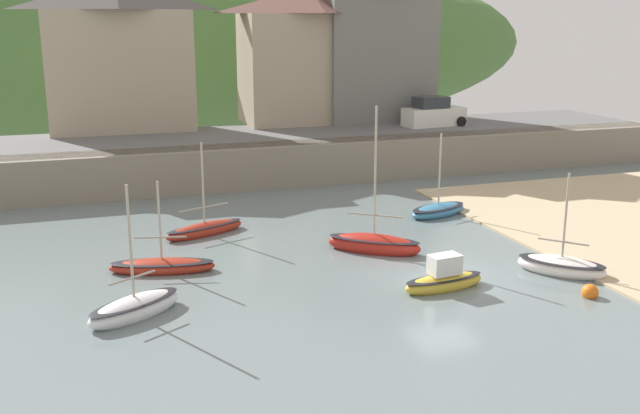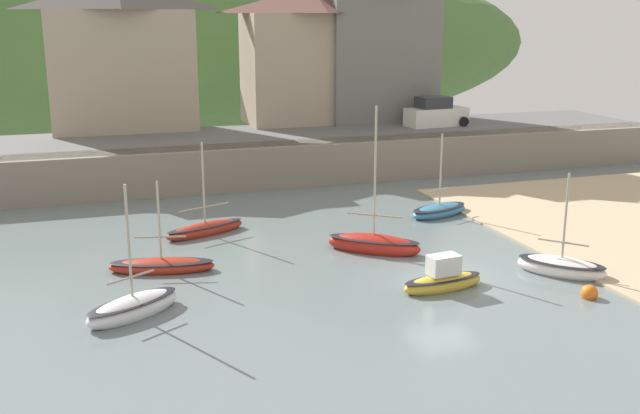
{
  "view_description": "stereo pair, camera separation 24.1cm",
  "coord_description": "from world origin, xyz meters",
  "px_view_note": "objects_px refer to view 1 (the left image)",
  "views": [
    {
      "loc": [
        -12.64,
        -23.12,
        9.43
      ],
      "look_at": [
        -3.24,
        5.08,
        1.71
      ],
      "focal_mm": 41.11,
      "sensor_mm": 36.0,
      "label": 1
    },
    {
      "loc": [
        -12.41,
        -23.19,
        9.43
      ],
      "look_at": [
        -3.24,
        5.08,
        1.71
      ],
      "focal_mm": 41.11,
      "sensor_mm": 36.0,
      "label": 2
    }
  ],
  "objects_px": {
    "mooring_buoy": "(590,292)",
    "dinghy_open_wooden": "(561,266)",
    "sailboat_white_hull": "(438,210)",
    "motorboat_with_cabin": "(374,244)",
    "fishing_boat_green": "(205,229)",
    "waterfront_building_right": "(372,33)",
    "rowboat_small_beached": "(444,280)",
    "church_with_spire": "(379,9)",
    "waterfront_building_left": "(119,55)",
    "sailboat_blue_trim": "(135,308)",
    "parked_car_near_slipway": "(433,114)",
    "waterfront_building_centre": "(309,55)",
    "sailboat_far_left": "(162,266)"
  },
  "relations": [
    {
      "from": "waterfront_building_left",
      "to": "church_with_spire",
      "type": "xyz_separation_m",
      "value": [
        19.31,
        4.0,
        2.87
      ]
    },
    {
      "from": "mooring_buoy",
      "to": "waterfront_building_right",
      "type": "bearing_deg",
      "value": 83.08
    },
    {
      "from": "waterfront_building_left",
      "to": "sailboat_blue_trim",
      "type": "height_order",
      "value": "waterfront_building_left"
    },
    {
      "from": "sailboat_far_left",
      "to": "waterfront_building_centre",
      "type": "bearing_deg",
      "value": 73.02
    },
    {
      "from": "sailboat_white_hull",
      "to": "sailboat_far_left",
      "type": "height_order",
      "value": "sailboat_white_hull"
    },
    {
      "from": "motorboat_with_cabin",
      "to": "sailboat_far_left",
      "type": "bearing_deg",
      "value": -144.58
    },
    {
      "from": "waterfront_building_right",
      "to": "sailboat_white_hull",
      "type": "bearing_deg",
      "value": -101.23
    },
    {
      "from": "rowboat_small_beached",
      "to": "motorboat_with_cabin",
      "type": "xyz_separation_m",
      "value": [
        -0.72,
        4.79,
        -0.02
      ]
    },
    {
      "from": "sailboat_white_hull",
      "to": "parked_car_near_slipway",
      "type": "bearing_deg",
      "value": 44.7
    },
    {
      "from": "sailboat_far_left",
      "to": "fishing_boat_green",
      "type": "bearing_deg",
      "value": 75.08
    },
    {
      "from": "fishing_boat_green",
      "to": "mooring_buoy",
      "type": "bearing_deg",
      "value": -68.18
    },
    {
      "from": "fishing_boat_green",
      "to": "sailboat_far_left",
      "type": "bearing_deg",
      "value": -140.98
    },
    {
      "from": "rowboat_small_beached",
      "to": "church_with_spire",
      "type": "bearing_deg",
      "value": 65.08
    },
    {
      "from": "sailboat_white_hull",
      "to": "sailboat_far_left",
      "type": "distance_m",
      "value": 14.47
    },
    {
      "from": "waterfront_building_right",
      "to": "sailboat_white_hull",
      "type": "distance_m",
      "value": 19.3
    },
    {
      "from": "waterfront_building_left",
      "to": "parked_car_near_slipway",
      "type": "distance_m",
      "value": 20.63
    },
    {
      "from": "rowboat_small_beached",
      "to": "sailboat_far_left",
      "type": "height_order",
      "value": "sailboat_far_left"
    },
    {
      "from": "rowboat_small_beached",
      "to": "mooring_buoy",
      "type": "distance_m",
      "value": 5.02
    },
    {
      "from": "sailboat_far_left",
      "to": "parked_car_near_slipway",
      "type": "height_order",
      "value": "parked_car_near_slipway"
    },
    {
      "from": "church_with_spire",
      "to": "sailboat_far_left",
      "type": "height_order",
      "value": "church_with_spire"
    },
    {
      "from": "dinghy_open_wooden",
      "to": "mooring_buoy",
      "type": "xyz_separation_m",
      "value": [
        -0.57,
        -2.4,
        -0.1
      ]
    },
    {
      "from": "sailboat_white_hull",
      "to": "fishing_boat_green",
      "type": "bearing_deg",
      "value": 158.87
    },
    {
      "from": "mooring_buoy",
      "to": "dinghy_open_wooden",
      "type": "bearing_deg",
      "value": 76.73
    },
    {
      "from": "church_with_spire",
      "to": "sailboat_white_hull",
      "type": "xyz_separation_m",
      "value": [
        -5.61,
        -21.16,
        -9.78
      ]
    },
    {
      "from": "waterfront_building_right",
      "to": "dinghy_open_wooden",
      "type": "bearing_deg",
      "value": -96.33
    },
    {
      "from": "sailboat_white_hull",
      "to": "parked_car_near_slipway",
      "type": "relative_size",
      "value": 0.99
    },
    {
      "from": "rowboat_small_beached",
      "to": "fishing_boat_green",
      "type": "xyz_separation_m",
      "value": [
        -6.96,
        9.45,
        -0.1
      ]
    },
    {
      "from": "sailboat_white_hull",
      "to": "dinghy_open_wooden",
      "type": "xyz_separation_m",
      "value": [
        0.49,
        -9.1,
        0.04
      ]
    },
    {
      "from": "sailboat_white_hull",
      "to": "rowboat_small_beached",
      "type": "xyz_separation_m",
      "value": [
        -4.52,
        -9.18,
        0.11
      ]
    },
    {
      "from": "waterfront_building_left",
      "to": "mooring_buoy",
      "type": "distance_m",
      "value": 32.49
    },
    {
      "from": "rowboat_small_beached",
      "to": "fishing_boat_green",
      "type": "relative_size",
      "value": 0.76
    },
    {
      "from": "dinghy_open_wooden",
      "to": "parked_car_near_slipway",
      "type": "bearing_deg",
      "value": 124.0
    },
    {
      "from": "waterfront_building_left",
      "to": "dinghy_open_wooden",
      "type": "height_order",
      "value": "waterfront_building_left"
    },
    {
      "from": "waterfront_building_centre",
      "to": "church_with_spire",
      "type": "height_order",
      "value": "church_with_spire"
    },
    {
      "from": "dinghy_open_wooden",
      "to": "rowboat_small_beached",
      "type": "distance_m",
      "value": 5.02
    },
    {
      "from": "waterfront_building_right",
      "to": "motorboat_with_cabin",
      "type": "relative_size",
      "value": 1.88
    },
    {
      "from": "sailboat_blue_trim",
      "to": "fishing_boat_green",
      "type": "distance_m",
      "value": 9.29
    },
    {
      "from": "waterfront_building_centre",
      "to": "rowboat_small_beached",
      "type": "bearing_deg",
      "value": -97.14
    },
    {
      "from": "rowboat_small_beached",
      "to": "motorboat_with_cabin",
      "type": "bearing_deg",
      "value": 92.06
    },
    {
      "from": "dinghy_open_wooden",
      "to": "church_with_spire",
      "type": "bearing_deg",
      "value": 128.7
    },
    {
      "from": "sailboat_far_left",
      "to": "sailboat_white_hull",
      "type": "bearing_deg",
      "value": 30.26
    },
    {
      "from": "rowboat_small_beached",
      "to": "fishing_boat_green",
      "type": "distance_m",
      "value": 11.73
    },
    {
      "from": "church_with_spire",
      "to": "mooring_buoy",
      "type": "distance_m",
      "value": 34.58
    },
    {
      "from": "sailboat_blue_trim",
      "to": "mooring_buoy",
      "type": "height_order",
      "value": "sailboat_blue_trim"
    },
    {
      "from": "fishing_boat_green",
      "to": "parked_car_near_slipway",
      "type": "height_order",
      "value": "parked_car_near_slipway"
    },
    {
      "from": "sailboat_white_hull",
      "to": "parked_car_near_slipway",
      "type": "distance_m",
      "value": 14.33
    },
    {
      "from": "motorboat_with_cabin",
      "to": "fishing_boat_green",
      "type": "bearing_deg",
      "value": -179.45
    },
    {
      "from": "dinghy_open_wooden",
      "to": "motorboat_with_cabin",
      "type": "xyz_separation_m",
      "value": [
        -5.73,
        4.71,
        0.05
      ]
    },
    {
      "from": "motorboat_with_cabin",
      "to": "parked_car_near_slipway",
      "type": "xyz_separation_m",
      "value": [
        11.28,
        17.05,
        2.88
      ]
    },
    {
      "from": "mooring_buoy",
      "to": "sailboat_white_hull",
      "type": "bearing_deg",
      "value": 89.64
    }
  ]
}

